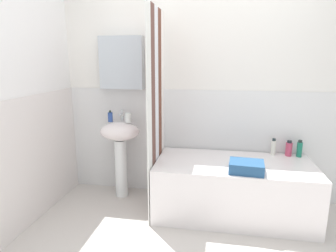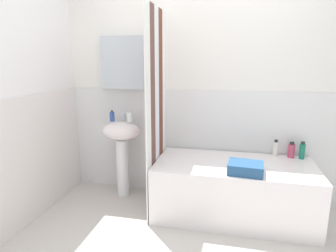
# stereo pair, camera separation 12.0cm
# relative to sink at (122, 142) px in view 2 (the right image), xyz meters

# --- Properties ---
(wall_back_tiled) EXTENTS (3.60, 0.18, 2.40)m
(wall_back_tiled) POSITION_rel_sink_xyz_m (0.84, 0.23, 0.51)
(wall_back_tiled) COLOR white
(wall_back_tiled) RESTS_ON ground_plane
(wall_left_tiled) EXTENTS (0.07, 1.81, 2.40)m
(wall_left_tiled) POSITION_rel_sink_xyz_m (-0.68, -0.69, 0.49)
(wall_left_tiled) COLOR white
(wall_left_tiled) RESTS_ON ground_plane
(sink) EXTENTS (0.44, 0.34, 0.86)m
(sink) POSITION_rel_sink_xyz_m (0.00, 0.00, 0.00)
(sink) COLOR white
(sink) RESTS_ON ground_plane
(faucet) EXTENTS (0.03, 0.12, 0.12)m
(faucet) POSITION_rel_sink_xyz_m (-0.00, 0.08, 0.29)
(faucet) COLOR silver
(faucet) RESTS_ON sink
(soap_dispenser) EXTENTS (0.05, 0.05, 0.13)m
(soap_dispenser) POSITION_rel_sink_xyz_m (-0.11, 0.01, 0.28)
(soap_dispenser) COLOR #2C4A97
(soap_dispenser) RESTS_ON sink
(toothbrush_cup) EXTENTS (0.07, 0.07, 0.10)m
(toothbrush_cup) POSITION_rel_sink_xyz_m (0.10, 0.02, 0.28)
(toothbrush_cup) COLOR white
(toothbrush_cup) RESTS_ON sink
(bathtub) EXTENTS (1.52, 0.75, 0.54)m
(bathtub) POSITION_rel_sink_xyz_m (1.23, -0.18, -0.36)
(bathtub) COLOR white
(bathtub) RESTS_ON ground_plane
(shower_curtain) EXTENTS (0.01, 0.75, 2.00)m
(shower_curtain) POSITION_rel_sink_xyz_m (0.45, -0.18, 0.37)
(shower_curtain) COLOR white
(shower_curtain) RESTS_ON ground_plane
(conditioner_bottle) EXTENTS (0.05, 0.05, 0.18)m
(conditioner_bottle) POSITION_rel_sink_xyz_m (1.89, 0.11, -0.00)
(conditioner_bottle) COLOR #1D7A5F
(conditioner_bottle) RESTS_ON bathtub
(lotion_bottle) EXTENTS (0.07, 0.07, 0.16)m
(lotion_bottle) POSITION_rel_sink_xyz_m (1.79, 0.12, -0.01)
(lotion_bottle) COLOR #C94566
(lotion_bottle) RESTS_ON bathtub
(shampoo_bottle) EXTENTS (0.05, 0.05, 0.18)m
(shampoo_bottle) POSITION_rel_sink_xyz_m (1.63, 0.12, -0.00)
(shampoo_bottle) COLOR white
(shampoo_bottle) RESTS_ON bathtub
(towel_folded) EXTENTS (0.32, 0.26, 0.10)m
(towel_folded) POSITION_rel_sink_xyz_m (1.32, -0.42, -0.04)
(towel_folded) COLOR #28507E
(towel_folded) RESTS_ON bathtub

